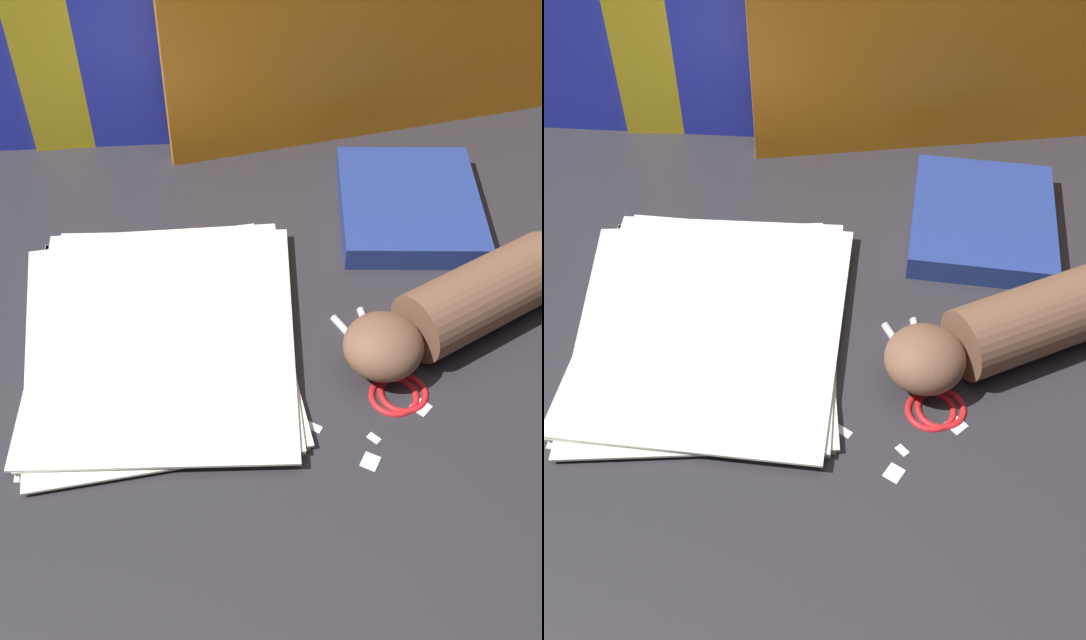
% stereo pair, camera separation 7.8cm
% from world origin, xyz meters
% --- Properties ---
extents(ground_plane, '(6.00, 6.00, 0.00)m').
position_xyz_m(ground_plane, '(0.00, 0.00, 0.00)').
color(ground_plane, '#2D2B30').
extents(backdrop_panel_center, '(0.61, 0.03, 0.37)m').
position_xyz_m(backdrop_panel_center, '(0.01, 0.40, 0.18)').
color(backdrop_panel_center, yellow).
rests_on(backdrop_panel_center, ground_plane).
extents(paper_stack, '(0.32, 0.37, 0.02)m').
position_xyz_m(paper_stack, '(-0.12, 0.00, 0.01)').
color(paper_stack, white).
rests_on(paper_stack, ground_plane).
extents(book_closed, '(0.20, 0.23, 0.03)m').
position_xyz_m(book_closed, '(0.21, 0.19, 0.02)').
color(book_closed, navy).
rests_on(book_closed, ground_plane).
extents(scissors, '(0.10, 0.16, 0.01)m').
position_xyz_m(scissors, '(0.12, -0.08, 0.00)').
color(scissors, silver).
rests_on(scissors, ground_plane).
extents(hand_forearm, '(0.29, 0.19, 0.08)m').
position_xyz_m(hand_forearm, '(0.21, -0.02, 0.04)').
color(hand_forearm, brown).
rests_on(hand_forearm, ground_plane).
extents(paper_scrap_near, '(0.01, 0.02, 0.00)m').
position_xyz_m(paper_scrap_near, '(0.09, -0.15, 0.00)').
color(paper_scrap_near, white).
rests_on(paper_scrap_near, ground_plane).
extents(paper_scrap_mid, '(0.03, 0.03, 0.00)m').
position_xyz_m(paper_scrap_mid, '(0.15, -0.12, 0.00)').
color(paper_scrap_mid, white).
rests_on(paper_scrap_mid, ground_plane).
extents(paper_scrap_far, '(0.02, 0.02, 0.00)m').
position_xyz_m(paper_scrap_far, '(0.08, -0.18, 0.00)').
color(paper_scrap_far, white).
rests_on(paper_scrap_far, ground_plane).
extents(paper_scrap_side, '(0.03, 0.02, 0.00)m').
position_xyz_m(paper_scrap_side, '(0.03, -0.13, 0.00)').
color(paper_scrap_side, white).
rests_on(paper_scrap_side, ground_plane).
extents(pen, '(0.02, 0.12, 0.01)m').
position_xyz_m(pen, '(-0.24, 0.09, 0.00)').
color(pen, black).
rests_on(pen, ground_plane).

